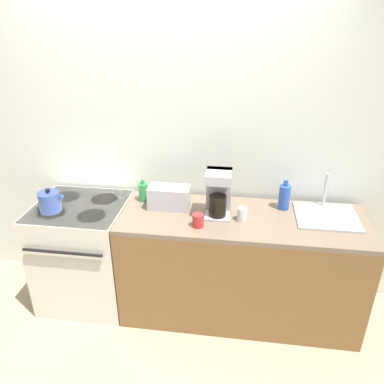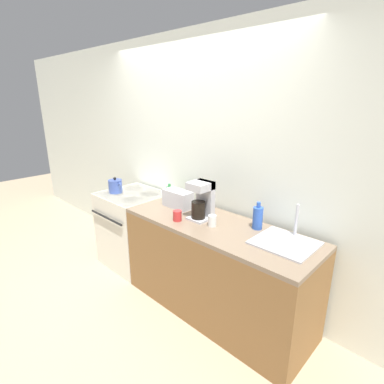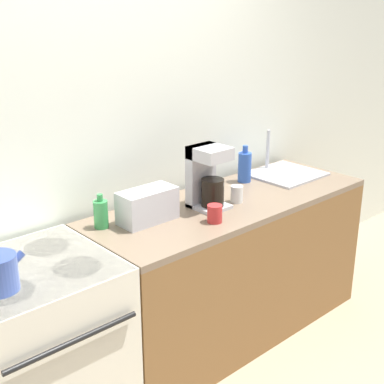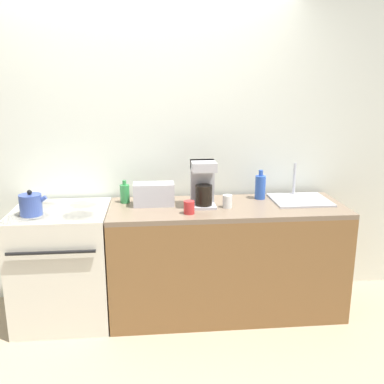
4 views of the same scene
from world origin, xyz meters
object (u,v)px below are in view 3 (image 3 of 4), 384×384
at_px(coffee_maker, 207,176).
at_px(cup_red, 215,214).
at_px(bottle_blue, 245,167).
at_px(toaster, 147,206).
at_px(bottle_green, 101,214).
at_px(stove, 38,350).
at_px(cup_white, 237,194).

xyz_separation_m(coffee_maker, cup_red, (-0.12, -0.19, -0.13)).
bearing_deg(bottle_blue, coffee_maker, -161.75).
height_order(toaster, bottle_blue, bottle_blue).
bearing_deg(toaster, bottle_blue, 7.02).
height_order(toaster, bottle_green, bottle_green).
height_order(bottle_green, cup_red, bottle_green).
height_order(stove, bottle_blue, bottle_blue).
bearing_deg(stove, toaster, 5.26).
distance_m(toaster, coffee_maker, 0.39).
relative_size(stove, coffee_maker, 2.51).
bearing_deg(bottle_green, cup_white, -15.07).
bearing_deg(bottle_green, cup_red, -35.22).
distance_m(coffee_maker, cup_white, 0.23).
bearing_deg(cup_white, bottle_blue, 35.91).
relative_size(toaster, cup_red, 3.29).
relative_size(toaster, cup_white, 3.18).
bearing_deg(stove, cup_red, -10.69).
bearing_deg(toaster, cup_white, -12.02).
bearing_deg(stove, bottle_green, 18.24).
xyz_separation_m(toaster, bottle_blue, (0.87, 0.11, 0.01)).
bearing_deg(bottle_blue, cup_white, -144.09).
height_order(coffee_maker, bottle_green, coffee_maker).
bearing_deg(bottle_green, bottle_blue, 0.73).
height_order(bottle_green, cup_white, bottle_green).
distance_m(cup_white, cup_red, 0.33).
bearing_deg(coffee_maker, bottle_green, 166.27).
distance_m(stove, bottle_green, 0.72).
bearing_deg(coffee_maker, toaster, 171.70).
bearing_deg(cup_red, stove, 169.31).
bearing_deg(toaster, coffee_maker, -8.30).
height_order(stove, cup_red, cup_red).
bearing_deg(bottle_blue, cup_red, -150.14).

